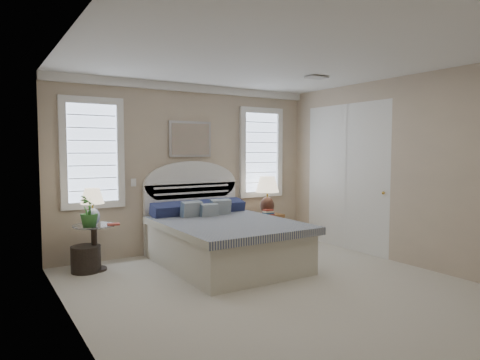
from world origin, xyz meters
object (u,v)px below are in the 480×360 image
bed (221,237)px  side_table_left (94,242)px  nightstand_right (267,222)px  floor_pot (86,259)px  lamp_right (267,191)px  lamp_left (92,203)px

bed → side_table_left: bearing=160.3°
side_table_left → bed: bearing=-19.7°
nightstand_right → floor_pot: bearing=-177.9°
floor_pot → lamp_right: 3.17m
lamp_left → lamp_right: (2.98, 0.13, -0.00)m
bed → side_table_left: (-1.65, 0.59, 0.00)m
bed → nightstand_right: size_ratio=4.29×
bed → lamp_left: (-1.67, 0.56, 0.55)m
nightstand_right → bed: bearing=-152.0°
bed → lamp_left: size_ratio=4.49×
nightstand_right → lamp_left: size_ratio=1.05×
side_table_left → nightstand_right: (2.95, 0.10, -0.00)m
side_table_left → lamp_right: 3.01m
lamp_left → bed: bearing=-18.7°
bed → lamp_right: size_ratio=3.42×
floor_pot → side_table_left: bearing=5.9°
side_table_left → floor_pot: bearing=-174.1°
lamp_right → nightstand_right: bearing=177.5°
bed → lamp_left: 1.85m
bed → nightstand_right: 1.47m
bed → floor_pot: bearing=161.8°
bed → side_table_left: size_ratio=3.61×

